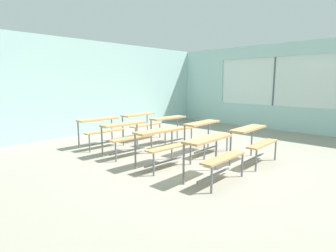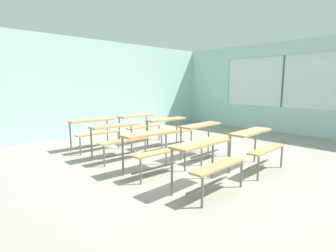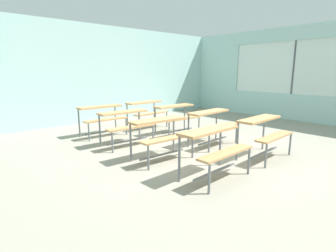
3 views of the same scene
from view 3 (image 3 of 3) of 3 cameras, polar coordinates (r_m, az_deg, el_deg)
name	(u,v)px [view 3 (image 3 of 3)]	position (r m, az deg, el deg)	size (l,w,h in m)	color
ground	(201,154)	(5.29, 7.21, -6.08)	(10.00, 9.00, 0.05)	gray
wall_back	(94,74)	(8.68, -15.80, 10.82)	(10.00, 0.12, 3.00)	#A8D1CC
wall_right	(314,76)	(9.35, 29.15, 9.50)	(0.12, 9.00, 3.00)	#A8D1CC
desk_bench_r0c0	(215,142)	(3.98, 10.13, -3.38)	(1.12, 0.63, 0.74)	tan
desk_bench_r0c1	(264,128)	(5.16, 20.25, -0.43)	(1.12, 0.64, 0.74)	tan
desk_bench_r1c0	(161,129)	(4.73, -1.45, -0.74)	(1.13, 0.64, 0.74)	tan
desk_bench_r1c1	(212,120)	(5.76, 9.66, 1.38)	(1.12, 0.64, 0.74)	tan
desk_bench_r2c0	(126,120)	(5.72, -9.13, 1.32)	(1.12, 0.63, 0.74)	tan
desk_bench_r2c1	(177,113)	(6.64, 1.93, 2.93)	(1.12, 0.63, 0.74)	tan
desk_bench_r3c0	(102,113)	(6.71, -14.15, 2.67)	(1.11, 0.61, 0.74)	tan
desk_bench_r3c1	(147,108)	(7.45, -4.66, 3.88)	(1.13, 0.64, 0.74)	tan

